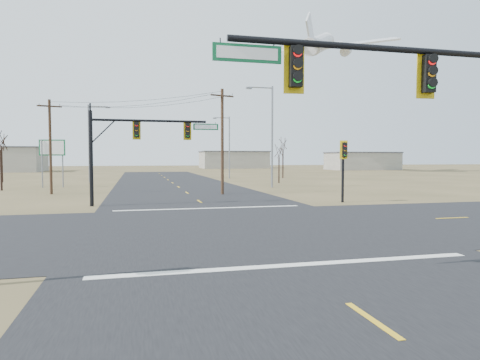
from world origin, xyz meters
The scene contains 21 objects.
ground centered at (0.00, 0.00, 0.00)m, with size 320.00×320.00×0.00m, color brown.
road_ew centered at (0.00, 0.00, 0.01)m, with size 160.00×14.00×0.02m, color black.
road_ns centered at (0.00, 0.00, 0.01)m, with size 14.00×160.00×0.02m, color black.
stop_bar_near centered at (0.00, -7.50, 0.03)m, with size 12.00×0.40×0.01m, color silver.
stop_bar_far centered at (0.00, 7.50, 0.03)m, with size 12.00×0.40×0.01m, color silver.
mast_arm_near centered at (3.72, -8.94, 5.01)m, with size 10.34×0.44×6.87m.
mast_arm_far centered at (-4.34, 10.74, 4.66)m, with size 8.83×0.44×6.43m.
pedestal_signal_ne centered at (10.17, 8.93, 3.31)m, with size 0.67×0.59×4.56m.
utility_pole_near centered at (2.90, 17.73, 4.86)m, with size 2.20×0.83×9.34m.
utility_pole_far centered at (-11.98, 21.59, 4.42)m, with size 2.03×0.63×8.44m.
highway_sign centered at (-13.47, 30.85, 3.78)m, with size 2.77×0.58×5.26m.
streetlight_a centered at (9.71, 25.18, 6.20)m, with size 3.09×0.40×11.04m.
streetlight_b centered at (9.48, 45.96, 5.43)m, with size 2.69×0.30×9.66m.
streetlight_c centered at (-10.30, 39.74, 5.73)m, with size 2.85×0.34×10.20m.
bare_tree_a centered at (-17.62, 27.36, 5.01)m, with size 3.41×3.41×6.33m.
bare_tree_b centered at (-22.06, 43.80, 5.58)m, with size 3.55×3.55×6.98m.
bare_tree_c centered at (13.40, 32.88, 4.15)m, with size 2.62×2.62×5.29m.
bare_tree_d centered at (18.42, 45.57, 5.62)m, with size 3.38×3.38×6.98m.
warehouse_mid centered at (25.00, 110.00, 2.50)m, with size 20.00×12.00×5.00m, color #A19C8F.
warehouse_right centered at (55.00, 85.00, 2.25)m, with size 18.00×10.00×4.50m, color #A19C8F.
jet_airliner centered at (36.18, 71.90, 29.06)m, with size 31.90×32.30×16.46m.
Camera 1 is at (-4.58, -19.55, 3.28)m, focal length 32.00 mm.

